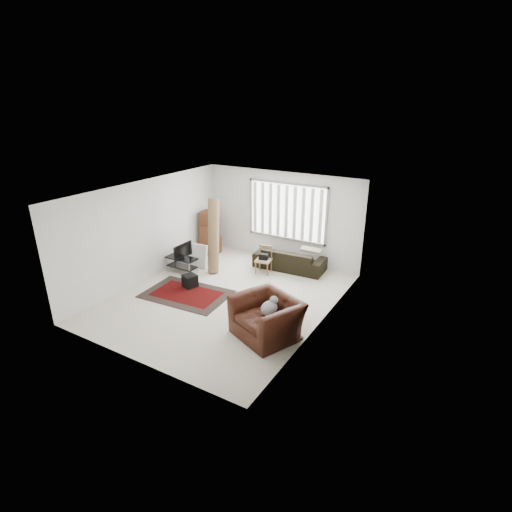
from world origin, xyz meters
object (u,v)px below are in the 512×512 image
(armchair, at_px, (267,315))
(tv_stand, at_px, (182,262))
(moving_boxes, at_px, (210,234))
(side_chair, at_px, (264,258))
(sofa, at_px, (290,256))

(armchair, bearing_deg, tv_stand, 179.31)
(moving_boxes, bearing_deg, side_chair, -11.31)
(tv_stand, bearing_deg, sofa, 35.40)
(tv_stand, height_order, sofa, sofa)
(tv_stand, height_order, moving_boxes, moving_boxes)
(moving_boxes, height_order, sofa, moving_boxes)
(tv_stand, bearing_deg, moving_boxes, 97.04)
(sofa, bearing_deg, tv_stand, 31.64)
(tv_stand, distance_m, armchair, 4.02)
(tv_stand, distance_m, moving_boxes, 1.65)
(sofa, bearing_deg, armchair, 104.78)
(moving_boxes, relative_size, sofa, 0.67)
(tv_stand, distance_m, side_chair, 2.33)
(side_chair, distance_m, armchair, 3.24)
(moving_boxes, bearing_deg, armchair, -39.86)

